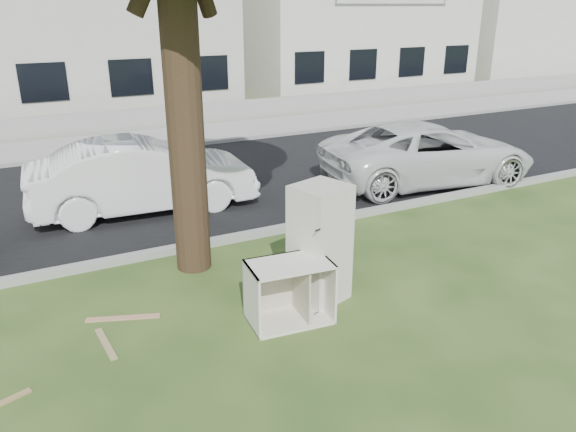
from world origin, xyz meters
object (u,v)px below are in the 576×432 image
fridge (320,244)px  cabinet (289,292)px  car_right (428,153)px  car_center (143,175)px

fridge → cabinet: 0.85m
fridge → car_right: size_ratio=0.34×
fridge → car_center: (-1.28, 4.75, -0.11)m
car_center → cabinet: bearing=-169.1°
fridge → car_center: size_ratio=0.38×
fridge → cabinet: fridge is taller
cabinet → car_right: (5.70, 4.01, 0.28)m
cabinet → car_center: car_center is taller
cabinet → car_center: size_ratio=0.24×
car_center → car_right: bearing=-95.9°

